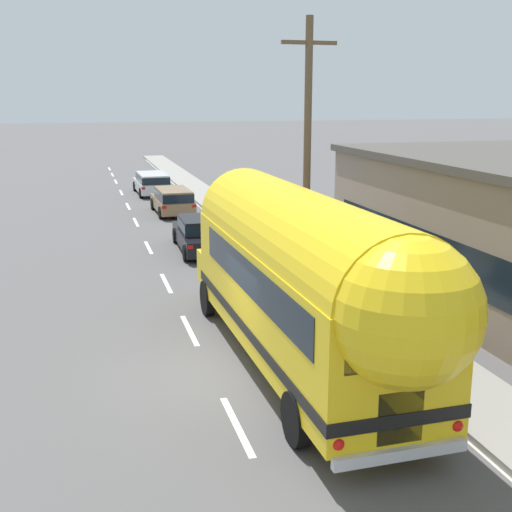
{
  "coord_description": "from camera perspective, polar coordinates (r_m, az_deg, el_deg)",
  "views": [
    {
      "loc": [
        -2.61,
        -13.46,
        6.08
      ],
      "look_at": [
        2.01,
        3.56,
        1.78
      ],
      "focal_mm": 45.99,
      "sensor_mm": 36.0,
      "label": 1
    }
  ],
  "objects": [
    {
      "name": "car_lead",
      "position": [
        26.48,
        -4.76,
        2.04
      ],
      "size": [
        2.03,
        4.79,
        1.37
      ],
      "color": "black",
      "rests_on": "ground"
    },
    {
      "name": "utility_pole",
      "position": [
        21.34,
        4.48,
        9.21
      ],
      "size": [
        1.8,
        0.24,
        8.5
      ],
      "color": "brown",
      "rests_on": "ground"
    },
    {
      "name": "lane_markings",
      "position": [
        27.85,
        -3.67,
        1.08
      ],
      "size": [
        4.06,
        80.0,
        0.01
      ],
      "color": "silver",
      "rests_on": "ground"
    },
    {
      "name": "car_third",
      "position": [
        42.35,
        -9.03,
        6.38
      ],
      "size": [
        2.07,
        4.75,
        1.37
      ],
      "color": "silver",
      "rests_on": "ground"
    },
    {
      "name": "ground_plane",
      "position": [
        15.0,
        -3.9,
        -10.25
      ],
      "size": [
        300.0,
        300.0,
        0.0
      ],
      "primitive_type": "plane",
      "color": "#565454"
    },
    {
      "name": "sidewalk_slab",
      "position": [
        25.36,
        2.57,
        -0.0
      ],
      "size": [
        2.0,
        90.0,
        0.15
      ],
      "primitive_type": "cube",
      "color": "gray",
      "rests_on": "ground"
    },
    {
      "name": "painted_bus",
      "position": [
        14.19,
        4.28,
        -1.77
      ],
      "size": [
        2.76,
        12.04,
        4.12
      ],
      "color": "yellow",
      "rests_on": "ground"
    },
    {
      "name": "car_second",
      "position": [
        35.01,
        -7.24,
        4.91
      ],
      "size": [
        1.95,
        4.41,
        1.37
      ],
      "color": "olive",
      "rests_on": "ground"
    }
  ]
}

